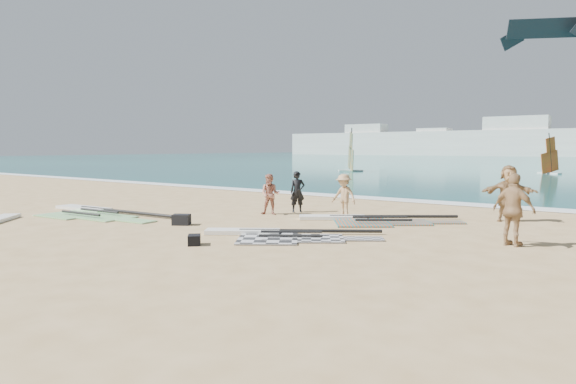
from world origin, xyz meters
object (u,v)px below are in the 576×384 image
Objects in this scene: rig_grey at (276,235)px; rig_orange at (366,220)px; rig_green at (93,212)px; person_wetsuit at (297,192)px; gear_bag_near at (181,220)px; beachgoer_mid at (344,196)px; beachgoer_right at (508,193)px; beachgoer_left at (270,194)px; beachgoer_back at (514,210)px; gear_bag_far at (194,240)px.

rig_orange is (0.79, 4.15, 0.00)m from rig_grey.
person_wetsuit is (6.20, 4.94, 0.76)m from rig_green.
rig_green is 10.43m from rig_orange.
rig_grey is 9.10× the size of gear_bag_near.
beachgoer_right is (5.14, 2.35, 0.18)m from beachgoer_mid.
rig_green is 6.91m from beachgoer_left.
person_wetsuit is 8.52m from beachgoer_back.
beachgoer_back is at bearing 6.92° from rig_green.
gear_bag_near reaches higher than rig_grey.
gear_bag_far is at bearing -147.24° from beachgoer_right.
person_wetsuit is (-1.43, 6.88, 0.68)m from gear_bag_far.
beachgoer_back reaches higher than gear_bag_far.
person_wetsuit is 1.25m from beachgoer_left.
rig_orange is 3.33× the size of person_wetsuit.
rig_green is 4.85m from gear_bag_near.
beachgoer_left is (-3.72, -0.63, 0.73)m from rig_orange.
beachgoer_left reaches higher than gear_bag_far.
beachgoer_back is at bearing -9.97° from rig_grey.
person_wetsuit is at bearing 84.32° from rig_grey.
beachgoer_left is at bearing 76.38° from gear_bag_near.
beachgoer_right is at bearing 39.54° from gear_bag_near.
beachgoer_left is 0.98× the size of beachgoer_mid.
beachgoer_left reaches higher than gear_bag_near.
beachgoer_mid is 0.81× the size of beachgoer_right.
rig_green is 14.54× the size of gear_bag_far.
beachgoer_right is (7.25, 2.28, 0.17)m from person_wetsuit.
gear_bag_near is at bearing 143.38° from gear_bag_far.
beachgoer_mid is at bearing 122.88° from rig_orange.
rig_green is 14.73m from beachgoer_back.
rig_grey is 2.66× the size of beachgoer_back.
beachgoer_back is (9.59, 2.64, 0.77)m from gear_bag_near.
rig_grey is 3.82m from gear_bag_near.
rig_grey is at bearing -2.22° from rig_green.
beachgoer_right is at bearing 31.05° from beachgoer_mid.
beachgoer_left is (-0.46, -1.16, -0.03)m from person_wetsuit.
beachgoer_right is (5.82, 9.16, 0.84)m from gear_bag_far.
rig_green is 15.29m from beachgoer_right.
beachgoer_left is (0.88, 3.65, 0.60)m from gear_bag_near.
gear_bag_far is (2.78, -2.06, -0.04)m from gear_bag_near.
beachgoer_mid is (2.57, 1.09, 0.02)m from beachgoer_left.
gear_bag_far reaches higher than rig_green.
person_wetsuit is at bearing 34.65° from rig_green.
person_wetsuit is (-3.25, 0.53, 0.76)m from rig_orange.
rig_orange is at bearing -0.18° from beachgoer_back.
beachgoer_mid is (3.46, 4.74, 0.62)m from gear_bag_near.
gear_bag_far is at bearing -96.16° from beachgoer_left.
rig_orange is 1.44m from beachgoer_mid.
beachgoer_right reaches higher than beachgoer_left.
gear_bag_near reaches higher than rig_orange.
rig_green is at bearing -176.56° from beachgoer_right.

